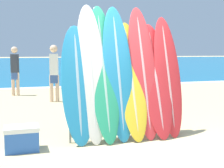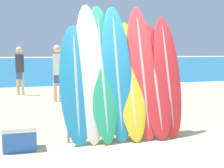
% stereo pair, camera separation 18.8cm
% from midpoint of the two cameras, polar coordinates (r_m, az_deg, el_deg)
% --- Properties ---
extents(ground_plane, '(160.00, 160.00, 0.00)m').
position_cam_midpoint_polar(ground_plane, '(5.26, 7.10, -11.46)').
color(ground_plane, tan).
extents(ocean_water, '(120.00, 60.00, 0.01)m').
position_cam_midpoint_polar(ocean_water, '(42.98, -13.04, 3.82)').
color(ocean_water, '#146693').
rests_on(ocean_water, ground_plane).
extents(surfboard_rack, '(2.05, 0.04, 0.89)m').
position_cam_midpoint_polar(surfboard_rack, '(5.64, 3.16, -5.19)').
color(surfboard_rack, gray).
rests_on(surfboard_rack, ground_plane).
extents(surfboard_slot_0, '(0.57, 0.66, 2.04)m').
position_cam_midpoint_polar(surfboard_slot_0, '(5.36, -5.58, 0.01)').
color(surfboard_slot_0, teal).
rests_on(surfboard_slot_0, ground_plane).
extents(surfboard_slot_1, '(0.50, 0.78, 2.42)m').
position_cam_midpoint_polar(surfboard_slot_1, '(5.44, -3.09, 2.17)').
color(surfboard_slot_1, silver).
rests_on(surfboard_slot_1, ground_plane).
extents(surfboard_slot_2, '(0.52, 0.95, 2.43)m').
position_cam_midpoint_polar(surfboard_slot_2, '(5.51, -0.85, 2.25)').
color(surfboard_slot_2, '#289E70').
rests_on(surfboard_slot_2, ground_plane).
extents(surfboard_slot_3, '(0.54, 0.78, 2.41)m').
position_cam_midpoint_polar(surfboard_slot_3, '(5.56, 1.86, 2.18)').
color(surfboard_slot_3, teal).
rests_on(surfboard_slot_3, ground_plane).
extents(surfboard_slot_4, '(0.53, 0.84, 2.13)m').
position_cam_midpoint_polar(surfboard_slot_4, '(5.64, 4.32, 0.78)').
color(surfboard_slot_4, yellow).
rests_on(surfboard_slot_4, ground_plane).
extents(surfboard_slot_5, '(0.52, 0.84, 2.42)m').
position_cam_midpoint_polar(surfboard_slot_5, '(5.75, 6.52, 2.34)').
color(surfboard_slot_5, red).
rests_on(surfboard_slot_5, ground_plane).
extents(surfboard_slot_6, '(0.57, 0.85, 2.11)m').
position_cam_midpoint_polar(surfboard_slot_6, '(5.82, 8.79, 0.80)').
color(surfboard_slot_6, red).
rests_on(surfboard_slot_6, ground_plane).
extents(surfboard_slot_7, '(0.50, 0.71, 2.24)m').
position_cam_midpoint_polar(surfboard_slot_7, '(5.93, 11.01, 1.52)').
color(surfboard_slot_7, red).
rests_on(surfboard_slot_7, ground_plane).
extents(person_near_water, '(0.29, 0.25, 1.73)m').
position_cam_midpoint_polar(person_near_water, '(11.54, -16.07, 2.68)').
color(person_near_water, beige).
rests_on(person_near_water, ground_plane).
extents(person_mid_beach, '(0.29, 0.25, 1.70)m').
position_cam_midpoint_polar(person_mid_beach, '(9.77, 5.93, 2.22)').
color(person_mid_beach, '#846047').
rests_on(person_mid_beach, ground_plane).
extents(person_far_left, '(0.27, 0.24, 1.59)m').
position_cam_midpoint_polar(person_far_left, '(11.54, -0.82, 2.55)').
color(person_far_left, tan).
rests_on(person_far_left, ground_plane).
extents(person_far_right, '(0.29, 0.24, 1.76)m').
position_cam_midpoint_polar(person_far_right, '(9.82, -9.39, 2.39)').
color(person_far_right, beige).
rests_on(person_far_right, ground_plane).
extents(cooler_box, '(0.53, 0.40, 0.39)m').
position_cam_midpoint_polar(cooler_box, '(5.24, -15.51, -9.43)').
color(cooler_box, '#2D60B7').
rests_on(cooler_box, ground_plane).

